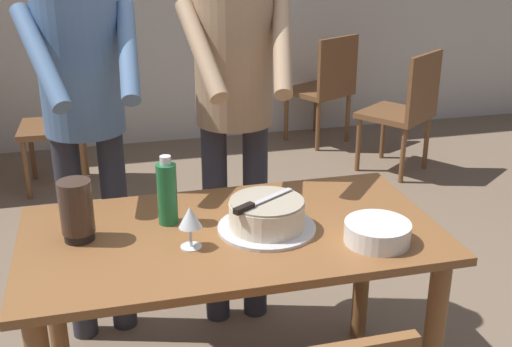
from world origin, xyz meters
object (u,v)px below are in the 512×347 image
object	(u,v)px
person_cutting_cake	(234,94)
main_dining_table	(232,263)
hurricane_lamp	(77,210)
background_chair_1	(325,85)
person_standing_beside	(83,101)
cake_on_platter	(267,216)
background_chair_2	(405,108)
plate_stack	(377,232)
wine_glass_near	(190,219)
cake_knife	(252,205)
water_bottle	(167,193)
background_chair_0	(64,118)

from	to	relation	value
person_cutting_cake	main_dining_table	bearing A→B (deg)	-103.69
hurricane_lamp	background_chair_1	xyz separation A→B (m)	(1.91, 2.83, -0.37)
person_standing_beside	background_chair_1	world-z (taller)	person_standing_beside
cake_on_platter	main_dining_table	bearing A→B (deg)	169.55
person_standing_beside	background_chair_2	world-z (taller)	person_standing_beside
main_dining_table	plate_stack	xyz separation A→B (m)	(0.45, -0.20, 0.16)
wine_glass_near	person_cutting_cake	world-z (taller)	person_cutting_cake
person_standing_beside	background_chair_2	xyz separation A→B (m)	(2.19, 1.49, -0.58)
cake_knife	background_chair_2	bearing A→B (deg)	52.41
cake_on_platter	person_standing_beside	size ratio (longest dim) A/B	0.20
plate_stack	hurricane_lamp	world-z (taller)	hurricane_lamp
plate_stack	wine_glass_near	xyz separation A→B (m)	(-0.60, 0.11, 0.07)
cake_on_platter	hurricane_lamp	world-z (taller)	hurricane_lamp
hurricane_lamp	main_dining_table	bearing A→B (deg)	-6.65
cake_on_platter	water_bottle	distance (m)	0.35
cake_knife	water_bottle	world-z (taller)	water_bottle
person_standing_beside	cake_knife	bearing A→B (deg)	-52.55
hurricane_lamp	plate_stack	bearing A→B (deg)	-15.23
hurricane_lamp	background_chair_0	size ratio (longest dim) A/B	0.23
main_dining_table	wine_glass_near	bearing A→B (deg)	-150.65
wine_glass_near	hurricane_lamp	distance (m)	0.38
cake_knife	hurricane_lamp	xyz separation A→B (m)	(-0.56, 0.12, -0.01)
water_bottle	background_chair_2	world-z (taller)	water_bottle
cake_on_platter	hurricane_lamp	bearing A→B (deg)	172.62
person_cutting_cake	background_chair_1	distance (m)	2.68
cake_on_platter	person_cutting_cake	world-z (taller)	person_cutting_cake
water_bottle	person_cutting_cake	xyz separation A→B (m)	(0.35, 0.48, 0.21)
main_dining_table	background_chair_2	world-z (taller)	background_chair_2
water_bottle	person_cutting_cake	world-z (taller)	person_cutting_cake
person_standing_beside	background_chair_2	distance (m)	2.71
main_dining_table	background_chair_0	bearing A→B (deg)	104.79
water_bottle	person_cutting_cake	bearing A→B (deg)	53.96
cake_on_platter	background_chair_0	size ratio (longest dim) A/B	0.38
wine_glass_near	background_chair_1	world-z (taller)	background_chair_1
plate_stack	cake_knife	bearing A→B (deg)	160.14
cake_knife	background_chair_1	bearing A→B (deg)	65.51
hurricane_lamp	background_chair_1	distance (m)	3.43
main_dining_table	plate_stack	size ratio (longest dim) A/B	6.50
water_bottle	wine_glass_near	bearing A→B (deg)	-76.43
main_dining_table	person_standing_beside	xyz separation A→B (m)	(-0.46, 0.62, 0.45)
person_standing_beside	background_chair_1	distance (m)	2.99
cake_on_platter	person_standing_beside	bearing A→B (deg)	132.17
cake_knife	water_bottle	xyz separation A→B (m)	(-0.26, 0.17, -0.00)
background_chair_0	cake_knife	bearing A→B (deg)	-74.31
person_cutting_cake	background_chair_0	distance (m)	2.09
wine_glass_near	cake_on_platter	bearing A→B (deg)	13.33
wine_glass_near	background_chair_2	distance (m)	2.91
cake_on_platter	background_chair_2	bearing A→B (deg)	52.94
wine_glass_near	background_chair_0	xyz separation A→B (m)	(-0.49, 2.53, -0.36)
cake_knife	plate_stack	xyz separation A→B (m)	(0.39, -0.14, -0.08)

